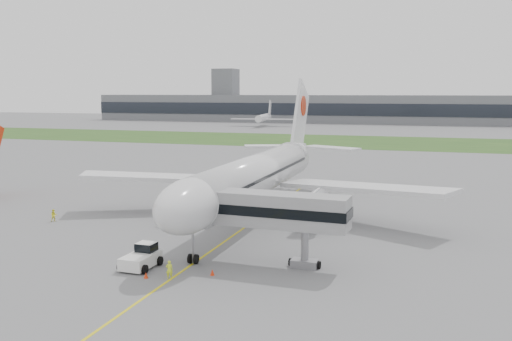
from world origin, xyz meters
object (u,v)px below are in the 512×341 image
(airliner, at_px, (258,174))
(ground_crew_near, at_px, (169,270))
(jet_bridge, at_px, (261,210))
(pushback_tug, at_px, (142,257))

(airliner, relative_size, ground_crew_near, 33.46)
(jet_bridge, bearing_deg, pushback_tug, -156.23)
(airliner, height_order, ground_crew_near, airliner)
(airliner, height_order, jet_bridge, airliner)
(ground_crew_near, bearing_deg, jet_bridge, -157.39)
(jet_bridge, distance_m, ground_crew_near, 9.80)
(jet_bridge, xyz_separation_m, ground_crew_near, (-6.28, -6.16, -4.33))
(pushback_tug, height_order, ground_crew_near, pushback_tug)
(airliner, relative_size, pushback_tug, 13.06)
(pushback_tug, distance_m, jet_bridge, 11.61)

